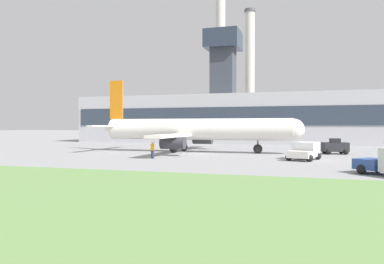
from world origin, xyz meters
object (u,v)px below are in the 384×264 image
airplane (193,130)px  ground_crew_person (153,150)px  pushback_tug (335,147)px  baggage_truck (305,151)px

airplane → ground_crew_person: airplane is taller
airplane → pushback_tug: bearing=5.6°
pushback_tug → baggage_truck: size_ratio=0.72×
airplane → baggage_truck: (14.26, -7.48, -2.03)m
airplane → pushback_tug: size_ratio=8.35×
baggage_truck → ground_crew_person: bearing=-168.1°
pushback_tug → ground_crew_person: (-19.09, -12.49, 0.07)m
airplane → ground_crew_person: bearing=-96.8°
pushback_tug → ground_crew_person: 22.82m
airplane → pushback_tug: 18.01m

